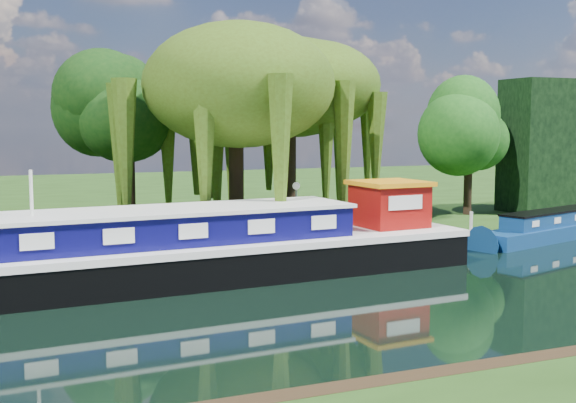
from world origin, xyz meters
name	(u,v)px	position (x,y,z in m)	size (l,w,h in m)	color
ground	(403,293)	(0.00, 0.00, 0.00)	(120.00, 120.00, 0.00)	black
far_bank	(172,196)	(0.00, 34.00, 0.23)	(120.00, 52.00, 0.45)	#1D390F
dutch_barge	(213,249)	(-5.25, 4.92, 1.09)	(21.06, 6.04, 4.39)	black
narrowboat	(555,228)	(13.27, 7.30, 0.56)	(10.92, 4.87, 1.58)	navy
willow_left	(236,90)	(-2.18, 11.41, 7.32)	(7.89, 7.89, 9.46)	black
willow_right	(289,99)	(1.64, 14.10, 7.02)	(7.40, 7.40, 9.01)	black
tree_far_mid	(128,116)	(-6.10, 17.49, 6.19)	(5.08, 5.08, 8.32)	black
tree_far_right	(469,133)	(13.10, 14.30, 5.24)	(4.24, 4.24, 6.95)	black
conifer_hedge	(552,146)	(19.00, 14.00, 4.45)	(6.00, 3.00, 8.00)	black
lamppost	(296,195)	(0.50, 10.50, 2.42)	(0.36, 0.36, 2.56)	silver
mooring_posts	(294,232)	(-0.50, 8.40, 0.95)	(19.16, 0.16, 1.00)	silver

